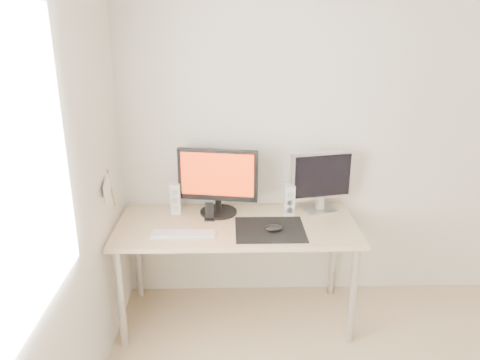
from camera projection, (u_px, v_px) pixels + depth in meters
name	position (u px, v px, depth m)	size (l,w,h in m)	color
wall_back	(366.00, 134.00, 3.32)	(3.50, 3.50, 0.00)	silver
wall_left	(8.00, 256.00, 1.63)	(3.50, 3.50, 0.00)	silver
mousepad	(270.00, 229.00, 3.04)	(0.45, 0.40, 0.00)	black
mouse	(274.00, 228.00, 3.00)	(0.12, 0.07, 0.04)	black
desk	(237.00, 234.00, 3.15)	(1.60, 0.70, 0.73)	#D1B587
main_monitor	(218.00, 179.00, 3.20)	(0.55, 0.30, 0.47)	black
second_monitor	(322.00, 179.00, 3.26)	(0.45, 0.20, 0.43)	#B2B2B4
speaker_left	(176.00, 198.00, 3.26)	(0.07, 0.08, 0.22)	white
speaker_right	(289.00, 200.00, 3.23)	(0.07, 0.08, 0.22)	white
keyboard	(184.00, 234.00, 2.96)	(0.42, 0.14, 0.02)	silver
phone_dock	(209.00, 215.00, 3.17)	(0.07, 0.06, 0.13)	black
pennant	(108.00, 188.00, 2.87)	(0.01, 0.23, 0.29)	#A57F54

